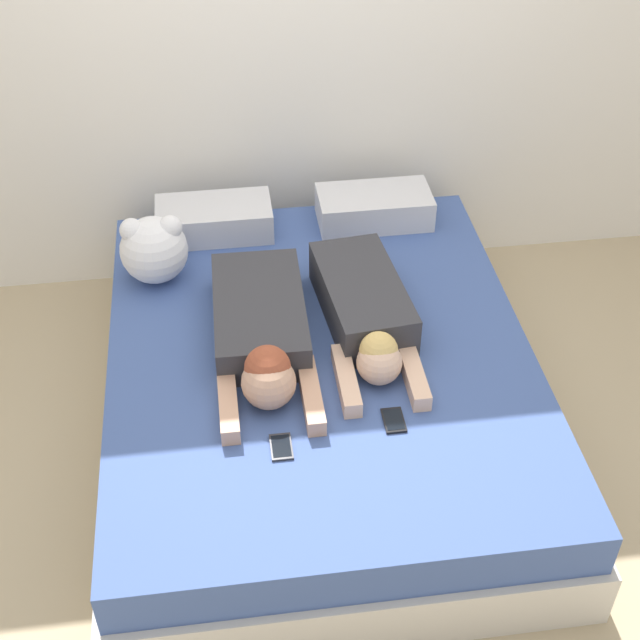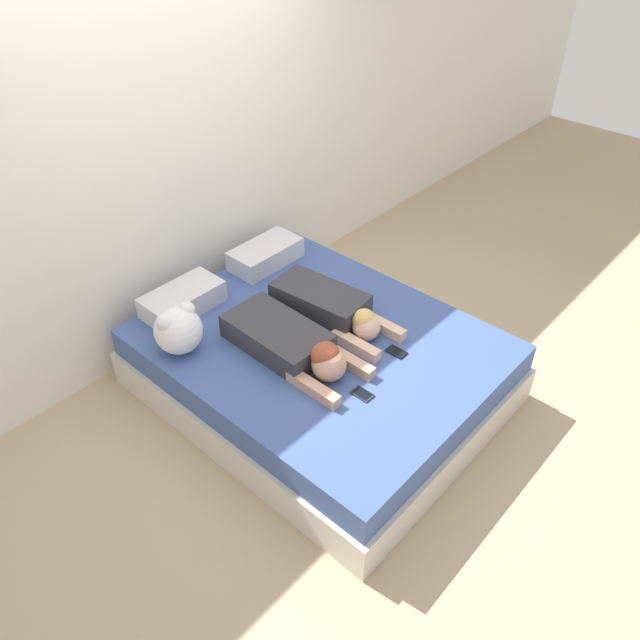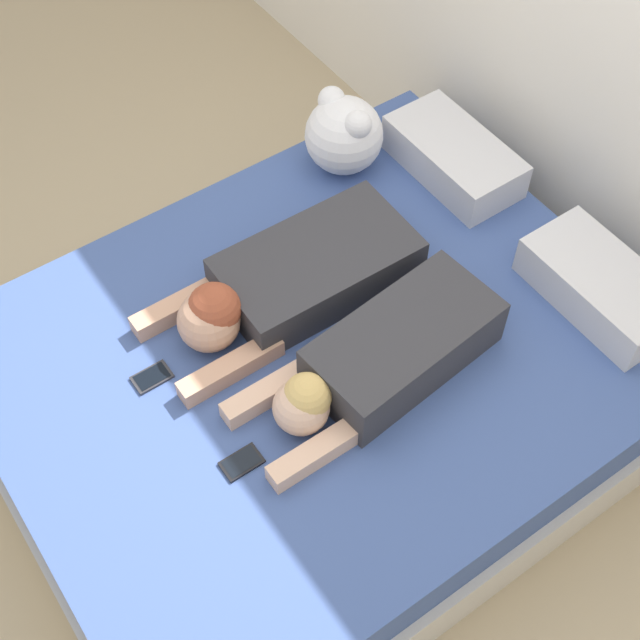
{
  "view_description": "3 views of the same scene",
  "coord_description": "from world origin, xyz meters",
  "px_view_note": "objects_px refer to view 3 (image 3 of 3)",
  "views": [
    {
      "loc": [
        -0.37,
        -2.7,
        2.88
      ],
      "look_at": [
        0.0,
        0.0,
        0.61
      ],
      "focal_mm": 50.0,
      "sensor_mm": 36.0,
      "label": 1
    },
    {
      "loc": [
        -2.28,
        -2.06,
        3.01
      ],
      "look_at": [
        0.0,
        0.0,
        0.61
      ],
      "focal_mm": 35.0,
      "sensor_mm": 36.0,
      "label": 2
    },
    {
      "loc": [
        1.39,
        -0.97,
        2.91
      ],
      "look_at": [
        0.0,
        0.0,
        0.61
      ],
      "focal_mm": 50.0,
      "sensor_mm": 36.0,
      "label": 3
    }
  ],
  "objects_px": {
    "pillow_head_right": "(600,286)",
    "person_left": "(285,283)",
    "person_right": "(378,361)",
    "pillow_head_left": "(454,157)",
    "cell_phone_right": "(242,462)",
    "plush_toy": "(344,134)",
    "cell_phone_left": "(152,377)",
    "bed": "(320,384)"
  },
  "relations": [
    {
      "from": "pillow_head_right",
      "to": "cell_phone_left",
      "type": "bearing_deg",
      "value": -112.91
    },
    {
      "from": "person_right",
      "to": "cell_phone_right",
      "type": "xyz_separation_m",
      "value": [
        0.01,
        -0.53,
        -0.09
      ]
    },
    {
      "from": "person_left",
      "to": "person_right",
      "type": "relative_size",
      "value": 1.05
    },
    {
      "from": "pillow_head_right",
      "to": "cell_phone_left",
      "type": "height_order",
      "value": "pillow_head_right"
    },
    {
      "from": "person_right",
      "to": "pillow_head_left",
      "type": "bearing_deg",
      "value": 125.93
    },
    {
      "from": "cell_phone_left",
      "to": "plush_toy",
      "type": "relative_size",
      "value": 0.4
    },
    {
      "from": "person_right",
      "to": "cell_phone_left",
      "type": "height_order",
      "value": "person_right"
    },
    {
      "from": "bed",
      "to": "cell_phone_left",
      "type": "relative_size",
      "value": 17.44
    },
    {
      "from": "bed",
      "to": "pillow_head_right",
      "type": "bearing_deg",
      "value": 66.68
    },
    {
      "from": "cell_phone_left",
      "to": "pillow_head_left",
      "type": "bearing_deg",
      "value": 97.02
    },
    {
      "from": "pillow_head_left",
      "to": "cell_phone_left",
      "type": "distance_m",
      "value": 1.43
    },
    {
      "from": "pillow_head_left",
      "to": "bed",
      "type": "bearing_deg",
      "value": -66.68
    },
    {
      "from": "person_left",
      "to": "cell_phone_left",
      "type": "distance_m",
      "value": 0.55
    },
    {
      "from": "pillow_head_left",
      "to": "person_left",
      "type": "bearing_deg",
      "value": -80.06
    },
    {
      "from": "bed",
      "to": "person_left",
      "type": "xyz_separation_m",
      "value": [
        -0.23,
        0.02,
        0.32
      ]
    },
    {
      "from": "plush_toy",
      "to": "person_right",
      "type": "bearing_deg",
      "value": -29.62
    },
    {
      "from": "cell_phone_left",
      "to": "cell_phone_right",
      "type": "xyz_separation_m",
      "value": [
        0.43,
        0.08,
        0.0
      ]
    },
    {
      "from": "pillow_head_left",
      "to": "cell_phone_right",
      "type": "bearing_deg",
      "value": -65.76
    },
    {
      "from": "bed",
      "to": "plush_toy",
      "type": "xyz_separation_m",
      "value": [
        -0.66,
        0.57,
        0.39
      ]
    },
    {
      "from": "bed",
      "to": "pillow_head_right",
      "type": "height_order",
      "value": "pillow_head_right"
    },
    {
      "from": "pillow_head_left",
      "to": "cell_phone_left",
      "type": "relative_size",
      "value": 4.33
    },
    {
      "from": "bed",
      "to": "pillow_head_left",
      "type": "relative_size",
      "value": 4.03
    },
    {
      "from": "plush_toy",
      "to": "cell_phone_right",
      "type": "bearing_deg",
      "value": -49.28
    },
    {
      "from": "person_left",
      "to": "person_right",
      "type": "distance_m",
      "value": 0.44
    },
    {
      "from": "pillow_head_right",
      "to": "plush_toy",
      "type": "xyz_separation_m",
      "value": [
        -1.05,
        -0.32,
        0.08
      ]
    },
    {
      "from": "cell_phone_right",
      "to": "person_left",
      "type": "bearing_deg",
      "value": 134.21
    },
    {
      "from": "person_right",
      "to": "pillow_head_right",
      "type": "bearing_deg",
      "value": 77.25
    },
    {
      "from": "cell_phone_right",
      "to": "plush_toy",
      "type": "xyz_separation_m",
      "value": [
        -0.88,
        1.02,
        0.15
      ]
    },
    {
      "from": "pillow_head_right",
      "to": "person_right",
      "type": "distance_m",
      "value": 0.84
    },
    {
      "from": "pillow_head_right",
      "to": "person_left",
      "type": "bearing_deg",
      "value": -125.15
    },
    {
      "from": "pillow_head_right",
      "to": "person_right",
      "type": "relative_size",
      "value": 0.59
    },
    {
      "from": "pillow_head_left",
      "to": "cell_phone_right",
      "type": "xyz_separation_m",
      "value": [
        0.6,
        -1.34,
        -0.07
      ]
    },
    {
      "from": "pillow_head_right",
      "to": "person_right",
      "type": "bearing_deg",
      "value": -102.75
    },
    {
      "from": "bed",
      "to": "person_right",
      "type": "height_order",
      "value": "person_right"
    },
    {
      "from": "pillow_head_right",
      "to": "cell_phone_left",
      "type": "distance_m",
      "value": 1.54
    },
    {
      "from": "bed",
      "to": "person_left",
      "type": "relative_size",
      "value": 2.25
    },
    {
      "from": "bed",
      "to": "cell_phone_left",
      "type": "bearing_deg",
      "value": -112.2
    },
    {
      "from": "pillow_head_left",
      "to": "person_right",
      "type": "xyz_separation_m",
      "value": [
        0.59,
        -0.81,
        0.02
      ]
    },
    {
      "from": "person_right",
      "to": "cell_phone_left",
      "type": "distance_m",
      "value": 0.74
    },
    {
      "from": "pillow_head_right",
      "to": "plush_toy",
      "type": "distance_m",
      "value": 1.1
    },
    {
      "from": "pillow_head_left",
      "to": "pillow_head_right",
      "type": "bearing_deg",
      "value": 0.0
    },
    {
      "from": "cell_phone_left",
      "to": "bed",
      "type": "bearing_deg",
      "value": 67.8
    }
  ]
}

